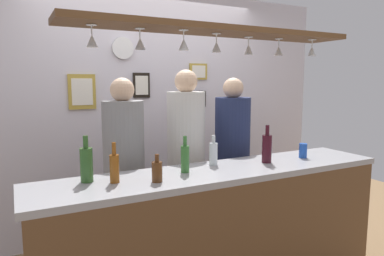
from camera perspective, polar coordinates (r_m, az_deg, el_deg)
The scene contains 25 objects.
back_wall at distance 3.83m, azimuth -6.88°, elevation 2.54°, with size 4.40×0.06×2.60m, color silver.
bar_counter at distance 2.57m, azimuth 6.39°, elevation -14.43°, with size 2.70×0.55×0.99m.
overhead_glass_rack at distance 2.58m, azimuth 4.24°, elevation 15.55°, with size 2.20×0.36×0.04m, color brown.
hanging_wineglass_far_left at distance 2.24m, azimuth -15.96°, elevation 13.60°, with size 0.07×0.07×0.13m.
hanging_wineglass_left at distance 2.33m, azimuth -8.45°, elevation 13.56°, with size 0.07×0.07×0.13m.
hanging_wineglass_center_left at distance 2.37m, azimuth -1.36°, elevation 13.54°, with size 0.07×0.07×0.13m.
hanging_wineglass_center at distance 2.55m, azimuth 3.98°, elevation 13.11°, with size 0.07×0.07×0.13m.
hanging_wineglass_center_right at distance 2.77m, azimuth 9.17°, elevation 12.59°, with size 0.07×0.07×0.13m.
hanging_wineglass_right at distance 2.93m, azimuth 13.92°, elevation 12.19°, with size 0.07×0.07×0.13m.
hanging_wineglass_far_right at distance 3.07m, azimuth 18.91°, elevation 11.79°, with size 0.07×0.07×0.13m.
person_left_grey_shirt at distance 2.97m, azimuth -11.01°, elevation -4.81°, with size 0.34×0.34×1.66m.
person_middle_white_patterned_shirt at distance 3.17m, azimuth -0.96°, elevation -3.03°, with size 0.34×0.34×1.74m.
person_right_navy_shirt at distance 3.42m, azimuth 6.57°, elevation -3.03°, with size 0.34×0.34×1.67m.
bottle_champagne_green at distance 2.34m, azimuth -16.80°, elevation -5.60°, with size 0.08×0.08×0.30m.
bottle_beer_amber_tall at distance 2.28m, azimuth -12.51°, elevation -6.25°, with size 0.06×0.06×0.26m.
bottle_beer_green_import at distance 2.48m, azimuth -1.14°, elevation -4.90°, with size 0.06×0.06×0.26m.
bottle_beer_brown_stubby at distance 2.27m, azimuth -5.70°, elevation -6.98°, with size 0.07×0.07×0.18m.
bottle_wine_dark_red at distance 2.83m, azimuth 12.09°, elevation -3.19°, with size 0.08×0.08×0.30m.
bottle_soda_clear at distance 2.70m, azimuth 3.50°, elevation -4.09°, with size 0.06×0.06×0.23m.
drink_can at distance 3.10m, azimuth 17.62°, elevation -3.53°, with size 0.07×0.07×0.12m, color #1E4CB2.
picture_frame_crest at distance 3.74m, azimuth -8.22°, elevation 6.89°, with size 0.18×0.02×0.26m.
picture_frame_lower_pair at distance 3.99m, azimuth 0.33°, elevation 4.74°, with size 0.30×0.02×0.18m.
picture_frame_caricature at distance 3.59m, azimuth -17.46°, elevation 5.65°, with size 0.26×0.02×0.34m.
picture_frame_upper_small at distance 4.02m, azimuth 1.04°, elevation 9.16°, with size 0.22×0.02×0.18m.
wall_clock at distance 3.69m, azimuth -11.18°, elevation 12.64°, with size 0.22×0.22×0.03m, color white.
Camera 1 is at (-1.33, -2.48, 1.64)m, focal length 32.78 mm.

